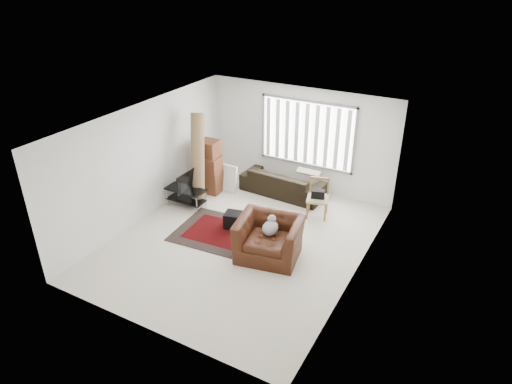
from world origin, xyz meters
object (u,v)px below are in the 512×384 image
at_px(side_chair, 318,197).
at_px(armchair, 269,235).
at_px(moving_boxes, 210,168).
at_px(sofa, 283,179).
at_px(tv_stand, 186,194).

relative_size(side_chair, armchair, 0.62).
distance_m(moving_boxes, side_chair, 2.92).
distance_m(sofa, side_chair, 1.36).
height_order(tv_stand, moving_boxes, moving_boxes).
relative_size(moving_boxes, armchair, 0.94).
bearing_deg(side_chair, tv_stand, -174.59).
xyz_separation_m(moving_boxes, armchair, (2.66, -1.86, -0.17)).
height_order(tv_stand, sofa, sofa).
bearing_deg(tv_stand, side_chair, 21.00).
relative_size(moving_boxes, side_chair, 1.51).
xyz_separation_m(side_chair, armchair, (-0.25, -2.00, -0.02)).
relative_size(sofa, armchair, 1.47).
distance_m(moving_boxes, sofa, 1.89).
bearing_deg(side_chair, armchair, -112.71).
height_order(sofa, side_chair, side_chair).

